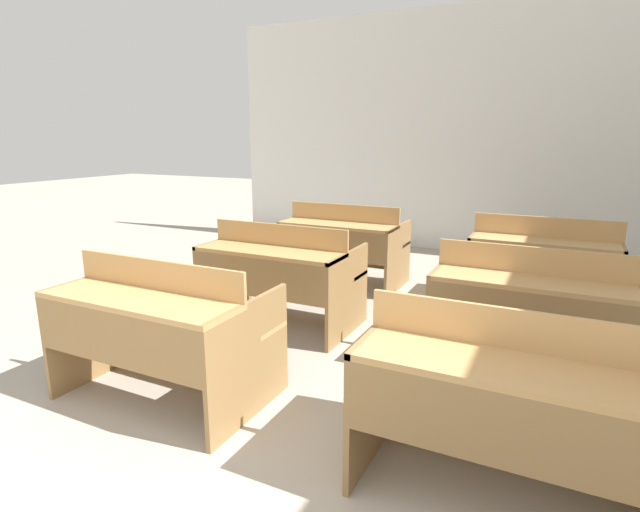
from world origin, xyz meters
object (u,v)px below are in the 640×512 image
Objects in this scene: bench_front_right at (506,397)px; bench_third_left at (343,242)px; bench_second_right at (530,306)px; bench_second_left at (280,272)px; bench_third_right at (542,261)px; bench_front_left at (161,325)px.

bench_front_right and bench_third_left have the same top height.
bench_third_left is at bearing 145.13° from bench_second_right.
bench_second_left is at bearing -89.45° from bench_third_left.
bench_front_left is at bearing -125.79° from bench_third_right.
bench_second_left is 1.00× the size of bench_second_right.
bench_third_right is (0.01, 1.33, 0.00)m from bench_second_right.
bench_second_left and bench_third_right have the same top height.
bench_second_right is at bearing -90.47° from bench_third_right.
bench_third_right is (0.01, 2.62, 0.00)m from bench_front_right.
bench_front_left is 1.31m from bench_second_left.
bench_front_left is 1.00× the size of bench_second_right.
bench_front_right is 1.00× the size of bench_second_left.
bench_second_left is (0.02, 1.31, 0.00)m from bench_front_left.
bench_front_right is 3.21m from bench_third_left.
bench_front_left and bench_second_right have the same top height.
bench_third_right is (1.90, 2.64, 0.00)m from bench_front_left.
bench_front_right is (1.89, 0.02, 0.00)m from bench_front_left.
bench_front_left is at bearing -90.08° from bench_third_left.
bench_front_left is 1.89m from bench_front_right.
bench_front_right is 1.00× the size of bench_third_left.
bench_second_left is at bearing 145.39° from bench_front_right.
bench_second_right and bench_third_right have the same top height.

